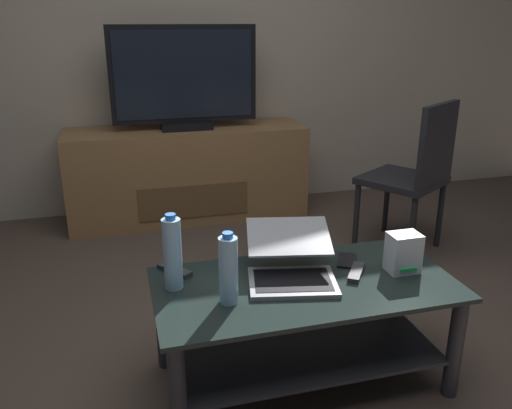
# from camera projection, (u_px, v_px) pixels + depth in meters

# --- Properties ---
(ground_plane) EXTENTS (7.68, 7.68, 0.00)m
(ground_plane) POSITION_uv_depth(u_px,v_px,m) (276.00, 375.00, 2.17)
(ground_plane) COLOR #4C3D33
(back_wall) EXTENTS (6.40, 0.12, 2.80)m
(back_wall) POSITION_uv_depth(u_px,v_px,m) (184.00, 18.00, 3.76)
(back_wall) COLOR #B2A38C
(back_wall) RESTS_ON ground
(coffee_table) EXTENTS (1.15, 0.58, 0.44)m
(coffee_table) POSITION_uv_depth(u_px,v_px,m) (304.00, 315.00, 2.05)
(coffee_table) COLOR black
(coffee_table) RESTS_ON ground
(media_cabinet) EXTENTS (1.69, 0.49, 0.66)m
(media_cabinet) POSITION_uv_depth(u_px,v_px,m) (188.00, 174.00, 3.81)
(media_cabinet) COLOR olive
(media_cabinet) RESTS_ON ground
(television) EXTENTS (1.00, 0.20, 0.70)m
(television) POSITION_uv_depth(u_px,v_px,m) (184.00, 80.00, 3.56)
(television) COLOR black
(television) RESTS_ON media_cabinet
(dining_chair) EXTENTS (0.61, 0.61, 0.94)m
(dining_chair) POSITION_uv_depth(u_px,v_px,m) (416.00, 171.00, 3.16)
(dining_chair) COLOR black
(dining_chair) RESTS_ON ground
(laptop) EXTENTS (0.40, 0.45, 0.17)m
(laptop) POSITION_uv_depth(u_px,v_px,m) (291.00, 263.00, 2.02)
(laptop) COLOR gray
(laptop) RESTS_ON coffee_table
(router_box) EXTENTS (0.12, 0.10, 0.16)m
(router_box) POSITION_uv_depth(u_px,v_px,m) (403.00, 253.00, 2.06)
(router_box) COLOR silver
(router_box) RESTS_ON coffee_table
(water_bottle_near) EXTENTS (0.07, 0.07, 0.27)m
(water_bottle_near) POSITION_uv_depth(u_px,v_px,m) (228.00, 270.00, 1.82)
(water_bottle_near) COLOR #99C6E5
(water_bottle_near) RESTS_ON coffee_table
(water_bottle_far) EXTENTS (0.07, 0.07, 0.29)m
(water_bottle_far) POSITION_uv_depth(u_px,v_px,m) (173.00, 253.00, 1.91)
(water_bottle_far) COLOR #99C6E5
(water_bottle_far) RESTS_ON coffee_table
(cell_phone) EXTENTS (0.13, 0.16, 0.01)m
(cell_phone) POSITION_uv_depth(u_px,v_px,m) (347.00, 261.00, 2.17)
(cell_phone) COLOR black
(cell_phone) RESTS_ON coffee_table
(tv_remote) EXTENTS (0.13, 0.16, 0.02)m
(tv_remote) POSITION_uv_depth(u_px,v_px,m) (356.00, 272.00, 2.06)
(tv_remote) COLOR #2D2D30
(tv_remote) RESTS_ON coffee_table
(soundbar_remote) EXTENTS (0.13, 0.16, 0.02)m
(soundbar_remote) POSITION_uv_depth(u_px,v_px,m) (174.00, 270.00, 2.07)
(soundbar_remote) COLOR #2D2D30
(soundbar_remote) RESTS_ON coffee_table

